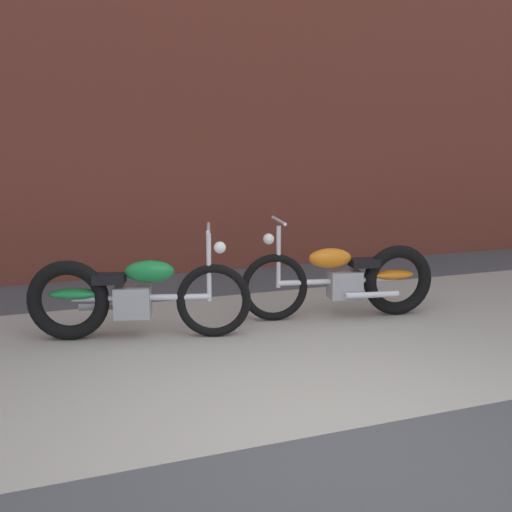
% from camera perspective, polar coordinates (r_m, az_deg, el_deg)
% --- Properties ---
extents(ground_plane, '(80.00, 80.00, 0.00)m').
position_cam_1_polar(ground_plane, '(3.82, 6.78, -16.45)').
color(ground_plane, '#47474C').
extents(sidewalk_slab, '(36.00, 3.50, 0.01)m').
position_cam_1_polar(sidewalk_slab, '(5.31, -2.00, -8.53)').
color(sidewalk_slab, '#9E998E').
rests_on(sidewalk_slab, ground).
extents(brick_building_wall, '(36.00, 0.50, 6.06)m').
position_cam_1_polar(brick_building_wall, '(8.47, -10.05, 19.05)').
color(brick_building_wall, brown).
rests_on(brick_building_wall, ground).
extents(motorcycle_green, '(1.95, 0.81, 1.03)m').
position_cam_1_polar(motorcycle_green, '(5.53, -12.45, -3.73)').
color(motorcycle_green, black).
rests_on(motorcycle_green, ground).
extents(motorcycle_orange, '(1.99, 0.69, 1.03)m').
position_cam_1_polar(motorcycle_orange, '(6.18, 9.12, -2.16)').
color(motorcycle_orange, black).
rests_on(motorcycle_orange, ground).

